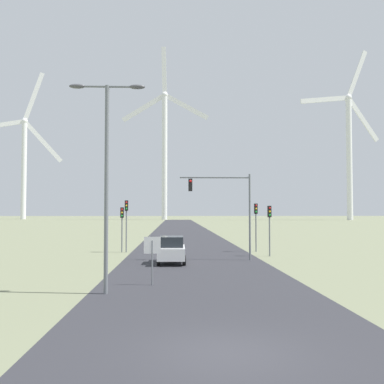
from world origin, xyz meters
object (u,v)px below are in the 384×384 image
stop_sign_near (152,251)px  traffic_light_post_mid_left (122,219)px  streetlamp (107,160)px  wind_turbine_left (165,143)px  traffic_light_mast_overhead (225,198)px  traffic_light_post_near_right (270,219)px  traffic_light_post_near_left (126,214)px  traffic_light_post_mid_right (256,216)px  wind_turbine_center (349,144)px  car_approaching (171,250)px  wind_turbine_far_left (24,157)px

stop_sign_near → traffic_light_post_mid_left: size_ratio=0.60×
streetlamp → wind_turbine_left: (-1.29, 162.38, 25.30)m
streetlamp → traffic_light_mast_overhead: 14.54m
traffic_light_post_near_right → wind_turbine_left: size_ratio=0.06×
stop_sign_near → traffic_light_post_near_left: 17.53m
traffic_light_mast_overhead → wind_turbine_left: (-7.92, 149.51, 26.61)m
stop_sign_near → traffic_light_post_near_right: 15.86m
traffic_light_mast_overhead → traffic_light_post_mid_right: bearing=62.4°
traffic_light_mast_overhead → wind_turbine_center: 154.99m
stop_sign_near → traffic_light_post_mid_right: bearing=64.6°
traffic_light_mast_overhead → car_approaching: size_ratio=1.51×
streetlamp → car_approaching: 12.40m
traffic_light_post_near_left → traffic_light_post_mid_left: size_ratio=1.16×
traffic_light_post_mid_left → wind_turbine_far_left: bearing=111.2°
stop_sign_near → car_approaching: bearing=84.5°
traffic_light_post_mid_left → wind_turbine_center: size_ratio=0.06×
traffic_light_post_near_left → wind_turbine_left: (-0.08, 143.02, 27.84)m
traffic_light_post_mid_left → traffic_light_mast_overhead: size_ratio=0.62×
traffic_light_post_mid_right → wind_turbine_left: (-11.32, 143.02, 28.02)m
traffic_light_post_near_left → wind_turbine_center: 152.94m
streetlamp → car_approaching: streetlamp is taller
traffic_light_post_mid_right → traffic_light_mast_overhead: bearing=-117.6°
traffic_light_post_mid_left → traffic_light_post_mid_right: 11.60m
wind_turbine_far_left → traffic_light_post_near_right: bearing=-65.6°
car_approaching → wind_turbine_left: 154.35m
traffic_light_post_near_left → streetlamp: bearing=-86.4°
wind_turbine_left → wind_turbine_far_left: bearing=169.7°
traffic_light_post_near_right → wind_turbine_far_left: (-71.73, 157.76, 23.75)m
traffic_light_post_mid_left → traffic_light_mast_overhead: (8.21, -6.40, 1.66)m
stop_sign_near → wind_turbine_far_left: size_ratio=0.04×
traffic_light_post_mid_right → car_approaching: (-7.28, -8.29, -2.16)m
traffic_light_post_near_left → car_approaching: bearing=-64.5°
traffic_light_post_near_right → wind_turbine_far_left: bearing=114.4°
traffic_light_post_mid_left → traffic_light_post_mid_right: (11.60, 0.09, 0.24)m
traffic_light_post_near_right → traffic_light_post_mid_right: traffic_light_post_mid_right is taller
traffic_light_mast_overhead → car_approaching: traffic_light_mast_overhead is taller
traffic_light_post_near_right → wind_turbine_far_left: size_ratio=0.06×
traffic_light_post_near_left → traffic_light_post_near_right: size_ratio=1.13×
traffic_light_post_near_left → wind_turbine_far_left: 166.88m
car_approaching → wind_turbine_far_left: bearing=111.6°
stop_sign_near → wind_turbine_far_left: 184.09m
traffic_light_mast_overhead → traffic_light_post_near_left: bearing=140.4°
stop_sign_near → wind_turbine_center: 166.99m
traffic_light_post_mid_right → wind_turbine_center: size_ratio=0.06×
traffic_light_post_near_left → traffic_light_mast_overhead: bearing=-39.6°
stop_sign_near → traffic_light_mast_overhead: (4.75, 10.68, 2.87)m
traffic_light_post_near_right → wind_turbine_center: size_ratio=0.06×
car_approaching → wind_turbine_far_left: 176.28m
traffic_light_post_near_right → car_approaching: 9.07m
traffic_light_post_near_right → traffic_light_post_mid_right: bearing=95.6°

